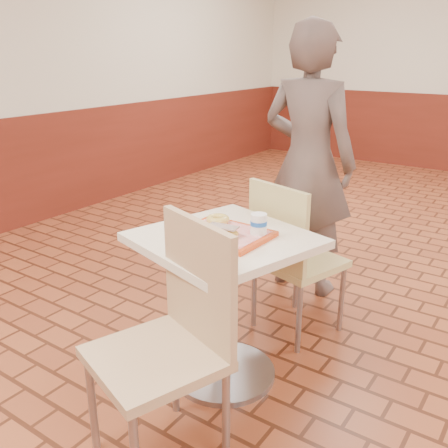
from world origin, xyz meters
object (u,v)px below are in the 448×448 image
Objects in this scene: ring_donut at (218,219)px; chair_main_front at (173,333)px; chair_main_back at (291,252)px; paper_cup at (259,224)px; customer at (308,163)px; serving_tray at (224,234)px; long_john_donut at (222,231)px; main_table at (224,285)px.

chair_main_front is at bearing -70.58° from ring_donut.
chair_main_back is (-0.05, 1.05, -0.04)m from chair_main_front.
paper_cup is (0.24, -0.02, 0.03)m from ring_donut.
serving_tray is (0.14, -1.16, -0.11)m from customer.
long_john_donut is at bearing -63.31° from serving_tray.
paper_cup is at bearing -4.01° from ring_donut.
long_john_donut is (-0.04, -0.60, 0.30)m from chair_main_back.
customer reaches higher than serving_tray.
customer is 1.08m from ring_donut.
serving_tray is 2.39× the size of long_john_donut.
ring_donut is at bearing 93.16° from customer.
main_table is 0.52m from chair_main_front.
ring_donut is at bearing 131.61° from long_john_donut.
customer reaches higher than chair_main_front.
paper_cup is at bearing 105.25° from customer.
main_table is 6.73× the size of ring_donut.
ring_donut is 0.67× the size of long_john_donut.
chair_main_back is 0.52× the size of customer.
ring_donut is at bearing 175.99° from paper_cup.
long_john_donut is at bearing 102.11° from chair_main_back.
main_table is 4.51× the size of long_john_donut.
main_table is 0.55m from chair_main_back.
chair_main_front is (0.12, -0.51, 0.04)m from main_table.
chair_main_front reaches higher than ring_donut.
chair_main_back reaches higher than ring_donut.
chair_main_back is at bearing 82.55° from main_table.
main_table is 1.89× the size of serving_tray.
chair_main_back reaches higher than serving_tray.
paper_cup is (0.15, 0.06, 0.32)m from main_table.
chair_main_front is 0.56× the size of customer.
serving_tray is at bearing 97.47° from customer.
ring_donut reaches higher than main_table.
paper_cup reaches higher than main_table.
serving_tray is 0.12m from ring_donut.
serving_tray is (-0.00, 0.00, 0.26)m from main_table.
customer is at bearing 96.91° from serving_tray.
serving_tray is 0.07m from long_john_donut.
ring_donut is (-0.21, 0.59, 0.25)m from chair_main_front.
serving_tray is 0.17m from paper_cup.
customer reaches higher than main_table.
ring_donut is (0.05, -1.08, -0.08)m from customer.
customer is 1.23m from long_john_donut.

